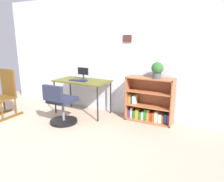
{
  "coord_description": "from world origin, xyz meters",
  "views": [
    {
      "loc": [
        2.36,
        -1.92,
        1.61
      ],
      "look_at": [
        0.66,
        1.36,
        0.68
      ],
      "focal_mm": 34.51,
      "sensor_mm": 36.0,
      "label": 1
    }
  ],
  "objects_px": {
    "keyboard": "(78,80)",
    "bookshelf_low": "(149,103)",
    "desk": "(82,83)",
    "rocking_chair": "(5,93)",
    "potted_plant_on_shelf": "(157,70)",
    "office_chair": "(61,107)",
    "monitor": "(83,74)"
  },
  "relations": [
    {
      "from": "desk",
      "to": "bookshelf_low",
      "type": "relative_size",
      "value": 1.28
    },
    {
      "from": "office_chair",
      "to": "rocking_chair",
      "type": "relative_size",
      "value": 0.81
    },
    {
      "from": "keyboard",
      "to": "office_chair",
      "type": "height_order",
      "value": "office_chair"
    },
    {
      "from": "desk",
      "to": "rocking_chair",
      "type": "xyz_separation_m",
      "value": [
        -1.32,
        -0.87,
        -0.19
      ]
    },
    {
      "from": "desk",
      "to": "keyboard",
      "type": "bearing_deg",
      "value": -111.89
    },
    {
      "from": "monitor",
      "to": "office_chair",
      "type": "bearing_deg",
      "value": -90.22
    },
    {
      "from": "monitor",
      "to": "rocking_chair",
      "type": "relative_size",
      "value": 0.27
    },
    {
      "from": "rocking_chair",
      "to": "potted_plant_on_shelf",
      "type": "distance_m",
      "value": 3.1
    },
    {
      "from": "office_chair",
      "to": "rocking_chair",
      "type": "bearing_deg",
      "value": -171.77
    },
    {
      "from": "bookshelf_low",
      "to": "office_chair",
      "type": "bearing_deg",
      "value": -147.4
    },
    {
      "from": "desk",
      "to": "rocking_chair",
      "type": "bearing_deg",
      "value": -146.72
    },
    {
      "from": "monitor",
      "to": "keyboard",
      "type": "relative_size",
      "value": 0.67
    },
    {
      "from": "keyboard",
      "to": "bookshelf_low",
      "type": "distance_m",
      "value": 1.52
    },
    {
      "from": "bookshelf_low",
      "to": "desk",
      "type": "bearing_deg",
      "value": -170.66
    },
    {
      "from": "bookshelf_low",
      "to": "rocking_chair",
      "type": "bearing_deg",
      "value": -158.05
    },
    {
      "from": "monitor",
      "to": "bookshelf_low",
      "type": "relative_size",
      "value": 0.29
    },
    {
      "from": "monitor",
      "to": "rocking_chair",
      "type": "bearing_deg",
      "value": -144.36
    },
    {
      "from": "desk",
      "to": "office_chair",
      "type": "distance_m",
      "value": 0.76
    },
    {
      "from": "desk",
      "to": "bookshelf_low",
      "type": "height_order",
      "value": "bookshelf_low"
    },
    {
      "from": "office_chair",
      "to": "potted_plant_on_shelf",
      "type": "distance_m",
      "value": 1.91
    },
    {
      "from": "rocking_chair",
      "to": "potted_plant_on_shelf",
      "type": "height_order",
      "value": "potted_plant_on_shelf"
    },
    {
      "from": "desk",
      "to": "potted_plant_on_shelf",
      "type": "xyz_separation_m",
      "value": [
        1.54,
        0.18,
        0.36
      ]
    },
    {
      "from": "desk",
      "to": "monitor",
      "type": "xyz_separation_m",
      "value": [
        -0.02,
        0.07,
        0.18
      ]
    },
    {
      "from": "monitor",
      "to": "bookshelf_low",
      "type": "bearing_deg",
      "value": 6.52
    },
    {
      "from": "desk",
      "to": "keyboard",
      "type": "relative_size",
      "value": 2.95
    },
    {
      "from": "desk",
      "to": "rocking_chair",
      "type": "height_order",
      "value": "rocking_chair"
    },
    {
      "from": "keyboard",
      "to": "bookshelf_low",
      "type": "xyz_separation_m",
      "value": [
        1.44,
        0.32,
        -0.36
      ]
    },
    {
      "from": "potted_plant_on_shelf",
      "to": "bookshelf_low",
      "type": "bearing_deg",
      "value": 159.04
    },
    {
      "from": "keyboard",
      "to": "bookshelf_low",
      "type": "height_order",
      "value": "bookshelf_low"
    },
    {
      "from": "potted_plant_on_shelf",
      "to": "keyboard",
      "type": "bearing_deg",
      "value": -170.34
    },
    {
      "from": "keyboard",
      "to": "desk",
      "type": "bearing_deg",
      "value": 68.11
    },
    {
      "from": "office_chair",
      "to": "bookshelf_low",
      "type": "bearing_deg",
      "value": 32.6
    }
  ]
}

